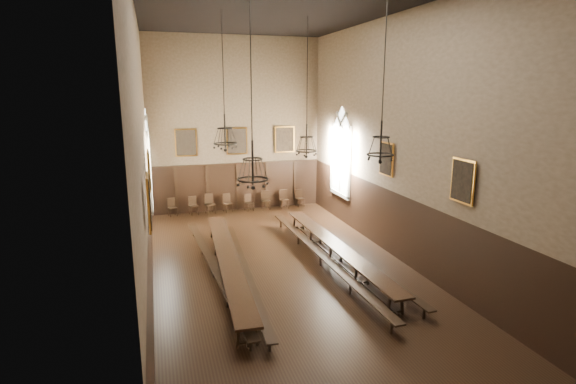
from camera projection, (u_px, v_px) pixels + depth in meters
name	position (u px, v px, depth m)	size (l,w,h in m)	color
floor	(285.00, 272.00, 15.92)	(9.00, 18.00, 0.02)	black
ceiling	(284.00, 0.00, 13.92)	(9.00, 18.00, 0.02)	black
wall_back	(236.00, 125.00, 23.34)	(9.00, 0.02, 9.00)	#81694F
wall_front	(459.00, 216.00, 6.51)	(9.00, 0.02, 9.00)	#81694F
wall_left	(143.00, 150.00, 13.65)	(0.02, 18.00, 9.00)	#81694F
wall_right	(404.00, 141.00, 16.19)	(0.02, 18.00, 9.00)	#81694F
wainscot_panelling	(285.00, 238.00, 15.64)	(9.00, 18.00, 2.50)	black
table_left	(228.00, 266.00, 15.39)	(1.25, 9.90, 0.77)	black
table_right	(336.00, 253.00, 16.66)	(0.80, 9.43, 0.73)	black
bench_left_outer	(214.00, 269.00, 15.38)	(0.90, 10.30, 0.46)	black
bench_left_inner	(245.00, 272.00, 15.20)	(0.86, 9.63, 0.43)	black
bench_right_inner	(321.00, 258.00, 16.39)	(0.56, 10.79, 0.49)	black
bench_right_outer	(355.00, 258.00, 16.47)	(0.63, 9.20, 0.41)	black
chair_0	(173.00, 211.00, 22.91)	(0.50, 0.50, 0.92)	black
chair_1	(194.00, 209.00, 23.16)	(0.51, 0.51, 0.95)	black
chair_2	(210.00, 208.00, 23.34)	(0.55, 0.55, 1.04)	black
chair_3	(228.00, 206.00, 23.71)	(0.52, 0.52, 0.96)	black
chair_4	(249.00, 206.00, 23.92)	(0.50, 0.50, 0.90)	black
chair_5	(266.00, 204.00, 24.19)	(0.47, 0.47, 1.00)	black
chair_6	(284.00, 203.00, 24.47)	(0.44, 0.44, 0.99)	black
chair_7	(300.00, 201.00, 24.83)	(0.44, 0.44, 0.94)	black
chandelier_back_left	(225.00, 135.00, 16.30)	(0.86, 0.86, 4.77)	black
chandelier_back_right	(307.00, 142.00, 17.85)	(0.86, 0.86, 5.23)	black
chandelier_front_left	(253.00, 167.00, 11.92)	(0.85, 0.85, 5.20)	black
chandelier_front_right	(381.00, 143.00, 13.08)	(0.80, 0.80, 4.70)	black
portrait_back_0	(186.00, 143.00, 22.66)	(1.10, 0.12, 1.40)	gold
portrait_back_1	(237.00, 141.00, 23.39)	(1.10, 0.12, 1.40)	gold
portrait_back_2	(285.00, 139.00, 24.12)	(1.10, 0.12, 1.40)	gold
portrait_left_0	(149.00, 170.00, 14.80)	(0.12, 1.00, 1.30)	gold
portrait_left_1	(149.00, 202.00, 10.60)	(0.12, 1.00, 1.30)	gold
portrait_right_0	(386.00, 159.00, 17.26)	(0.12, 1.00, 1.30)	gold
portrait_right_1	(463.00, 181.00, 13.06)	(0.12, 1.00, 1.30)	gold
window_right	(341.00, 152.00, 21.55)	(0.20, 2.20, 4.60)	white
window_left	(148.00, 160.00, 19.06)	(0.20, 2.20, 4.60)	white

